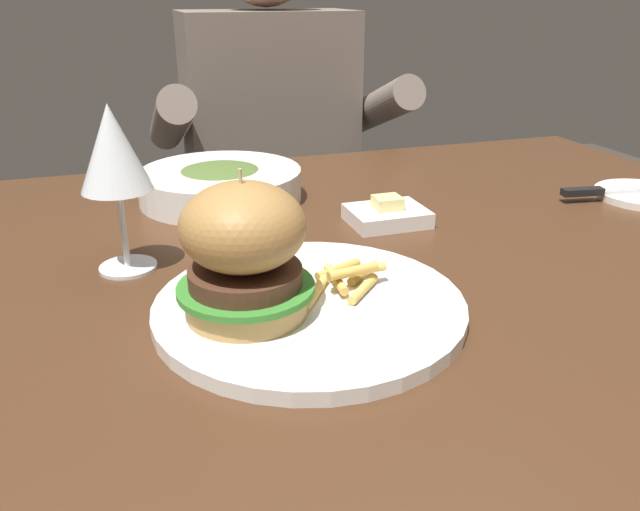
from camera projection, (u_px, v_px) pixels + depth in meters
dining_table at (358, 326)px, 0.73m from camera, size 1.25×0.94×0.74m
main_plate at (310, 307)px, 0.58m from camera, size 0.29×0.29×0.01m
burger_sandwich at (244, 251)px, 0.53m from camera, size 0.12×0.12×0.13m
fries_pile at (346, 278)px, 0.60m from camera, size 0.10×0.09×0.02m
wine_glass at (113, 152)px, 0.63m from camera, size 0.07×0.07×0.18m
table_knife at (614, 191)px, 0.89m from camera, size 0.20×0.04×0.01m
butter_dish at (387, 215)px, 0.80m from camera, size 0.10×0.08×0.04m
soup_bowl at (221, 183)px, 0.89m from camera, size 0.23×0.23×0.05m
diner_person at (273, 203)px, 1.45m from camera, size 0.51×0.36×1.18m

